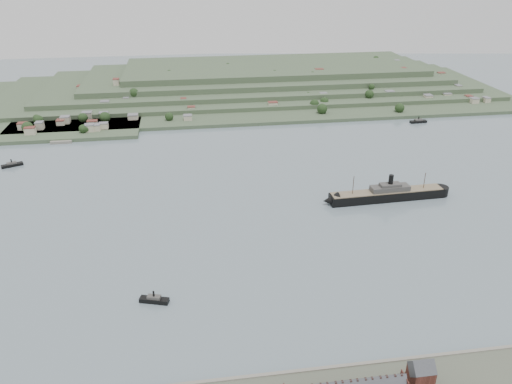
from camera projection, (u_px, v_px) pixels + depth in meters
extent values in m
plane|color=slate|center=(289.00, 222.00, 376.82)|extent=(1400.00, 1400.00, 0.00)
cube|color=gray|center=(352.00, 366.00, 243.52)|extent=(220.00, 2.00, 2.60)
cube|color=#3F1E16|center=(405.00, 379.00, 225.14)|extent=(0.50, 8.40, 3.00)
cube|color=#2F1D1A|center=(340.00, 384.00, 220.51)|extent=(0.90, 1.40, 3.20)
cube|color=#2F1D1A|center=(352.00, 383.00, 221.24)|extent=(0.90, 1.40, 3.20)
cube|color=#2F1D1A|center=(382.00, 379.00, 223.07)|extent=(0.90, 1.40, 3.20)
cube|color=#2F1D1A|center=(394.00, 378.00, 223.80)|extent=(0.90, 1.40, 3.20)
cube|color=#3F1E16|center=(421.00, 375.00, 231.55)|extent=(10.00, 10.00, 9.00)
cube|color=#3D4046|center=(422.00, 368.00, 229.60)|extent=(10.40, 10.18, 10.18)
cube|color=#33452E|center=(236.00, 96.00, 696.66)|extent=(760.00, 260.00, 4.00)
cube|color=#33452E|center=(248.00, 88.00, 719.63)|extent=(680.00, 220.00, 5.00)
cube|color=#33452E|center=(257.00, 82.00, 732.60)|extent=(600.00, 200.00, 6.00)
cube|color=#33452E|center=(265.00, 75.00, 745.13)|extent=(520.00, 180.00, 7.00)
cube|color=#33452E|center=(273.00, 67.00, 757.23)|extent=(440.00, 160.00, 8.00)
cube|color=#33452E|center=(74.00, 128.00, 572.09)|extent=(150.00, 90.00, 4.00)
cube|color=gray|center=(62.00, 141.00, 534.27)|extent=(22.00, 14.00, 2.80)
cube|color=black|center=(387.00, 195.00, 408.63)|extent=(96.44, 16.70, 7.47)
cone|color=black|center=(331.00, 200.00, 400.52)|extent=(13.31, 13.31, 12.80)
cylinder|color=black|center=(440.00, 191.00, 416.75)|extent=(12.80, 12.80, 7.47)
cube|color=#796A50|center=(387.00, 191.00, 406.87)|extent=(94.27, 15.55, 0.64)
cube|color=#43413E|center=(390.00, 188.00, 406.22)|extent=(32.37, 10.90, 4.27)
cube|color=#43413E|center=(390.00, 185.00, 404.96)|extent=(17.36, 8.16, 2.67)
cylinder|color=black|center=(391.00, 180.00, 403.20)|extent=(3.84, 3.84, 9.60)
cylinder|color=#3F2B1D|center=(353.00, 186.00, 398.72)|extent=(0.53, 0.53, 17.07)
cylinder|color=#3F2B1D|center=(424.00, 181.00, 409.64)|extent=(0.53, 0.53, 14.93)
cube|color=black|center=(154.00, 300.00, 289.52)|extent=(17.72, 9.45, 2.74)
cube|color=#43413E|center=(154.00, 297.00, 288.63)|extent=(8.45, 5.78, 2.06)
cylinder|color=black|center=(154.00, 294.00, 287.64)|extent=(1.14, 1.14, 4.00)
cube|color=black|center=(12.00, 165.00, 473.18)|extent=(19.80, 12.68, 2.57)
cube|color=#43413E|center=(12.00, 163.00, 472.34)|extent=(9.67, 7.42, 1.93)
cylinder|color=black|center=(11.00, 161.00, 471.41)|extent=(1.07, 1.07, 3.75)
cube|color=black|center=(418.00, 122.00, 594.18)|extent=(20.53, 6.88, 2.70)
cube|color=#43413E|center=(419.00, 120.00, 593.31)|extent=(9.36, 5.06, 2.02)
cylinder|color=black|center=(419.00, 118.00, 592.33)|extent=(1.12, 1.12, 3.93)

